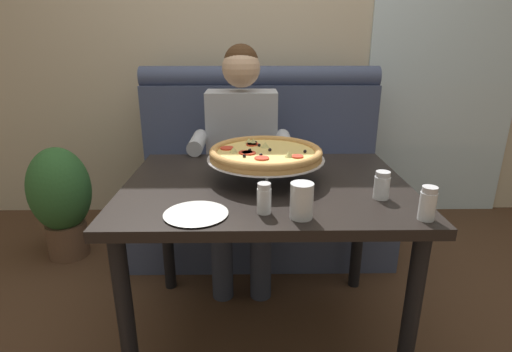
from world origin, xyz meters
name	(u,v)px	position (x,y,z in m)	size (l,w,h in m)	color
ground_plane	(265,330)	(0.00, 0.00, 0.00)	(16.00, 16.00, 0.00)	#4C3321
back_wall_with_window	(259,23)	(0.00, 1.47, 1.40)	(6.00, 0.12, 2.80)	beige
window_panel	(452,23)	(1.34, 1.40, 1.40)	(1.10, 0.02, 2.80)	white
booth_bench	(260,185)	(0.00, 0.90, 0.40)	(1.57, 0.78, 1.13)	#424C6B
dining_table	(266,204)	(0.00, 0.00, 0.64)	(1.16, 0.86, 0.74)	black
diner_main	(242,149)	(-0.11, 0.63, 0.71)	(0.54, 0.64, 1.27)	#2D3342
pizza	(266,154)	(0.00, 0.07, 0.84)	(0.49, 0.49, 0.14)	silver
shaker_pepper_flakes	(264,200)	(-0.02, -0.29, 0.78)	(0.05, 0.05, 0.11)	white
shaker_oregano	(382,187)	(0.42, -0.17, 0.78)	(0.06, 0.06, 0.10)	white
shaker_parmesan	(427,206)	(0.51, -0.35, 0.79)	(0.05, 0.05, 0.11)	white
plate_near_left	(196,212)	(-0.25, -0.31, 0.75)	(0.22, 0.22, 0.02)	white
drinking_glass	(302,202)	(0.10, -0.33, 0.79)	(0.08, 0.08, 0.12)	silver
patio_chair	(395,129)	(1.25, 2.00, 0.52)	(0.43, 0.43, 0.86)	black
potted_plant	(61,198)	(-1.21, 0.72, 0.39)	(0.36, 0.36, 0.70)	brown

